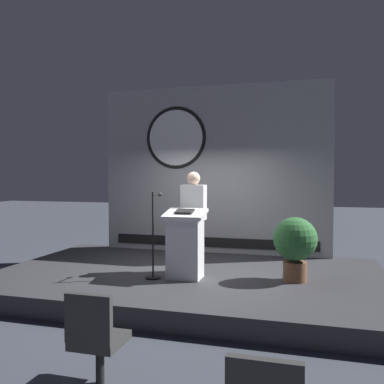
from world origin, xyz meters
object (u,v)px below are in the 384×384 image
(podium, at_px, (185,245))
(potted_plant, at_px, (295,243))
(speaker_person, at_px, (194,221))
(microphone_stand, at_px, (154,248))
(audience_chair_left, at_px, (95,334))

(podium, xyz_separation_m, potted_plant, (1.67, 0.29, 0.06))
(speaker_person, relative_size, microphone_stand, 1.24)
(podium, distance_m, potted_plant, 1.70)
(audience_chair_left, bearing_deg, speaker_person, 90.41)
(audience_chair_left, bearing_deg, microphone_stand, 100.42)
(podium, height_order, speaker_person, speaker_person)
(podium, distance_m, speaker_person, 0.58)
(speaker_person, bearing_deg, microphone_stand, -129.88)
(podium, bearing_deg, audience_chair_left, -89.43)
(podium, height_order, microphone_stand, microphone_stand)
(podium, xyz_separation_m, speaker_person, (0.01, 0.48, 0.33))
(speaker_person, distance_m, microphone_stand, 0.86)
(speaker_person, relative_size, potted_plant, 1.71)
(podium, relative_size, microphone_stand, 0.80)
(podium, bearing_deg, speaker_person, 89.39)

